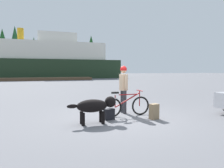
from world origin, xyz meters
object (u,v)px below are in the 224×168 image
object	(u,v)px
backpack	(154,112)
ferry_boat	(42,61)
bicycle	(126,106)
handbag_pannier	(109,114)
person_cyclist	(124,85)
dog	(95,106)

from	to	relation	value
backpack	ferry_boat	xyz separation A→B (m)	(-2.79, 35.51, 2.97)
backpack	bicycle	bearing A→B (deg)	134.16
backpack	ferry_boat	bearing A→B (deg)	94.50
backpack	handbag_pannier	size ratio (longest dim) A/B	1.41
person_cyclist	dog	bearing A→B (deg)	-140.52
person_cyclist	handbag_pannier	size ratio (longest dim) A/B	4.94
bicycle	handbag_pannier	bearing A→B (deg)	-158.77
backpack	dog	bearing A→B (deg)	177.06
dog	backpack	bearing A→B (deg)	-2.94
bicycle	person_cyclist	xyz separation A→B (m)	(0.12, 0.55, 0.69)
handbag_pannier	ferry_boat	world-z (taller)	ferry_boat
dog	person_cyclist	bearing A→B (deg)	39.48
person_cyclist	ferry_boat	world-z (taller)	ferry_boat
person_cyclist	ferry_boat	size ratio (longest dim) A/B	0.06
bicycle	dog	bearing A→B (deg)	-154.78
dog	backpack	world-z (taller)	dog
ferry_boat	dog	bearing A→B (deg)	-88.63
dog	ferry_boat	world-z (taller)	ferry_boat
ferry_boat	backpack	bearing A→B (deg)	-85.50
bicycle	person_cyclist	world-z (taller)	person_cyclist
bicycle	backpack	size ratio (longest dim) A/B	3.45
bicycle	ferry_boat	bearing A→B (deg)	93.48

